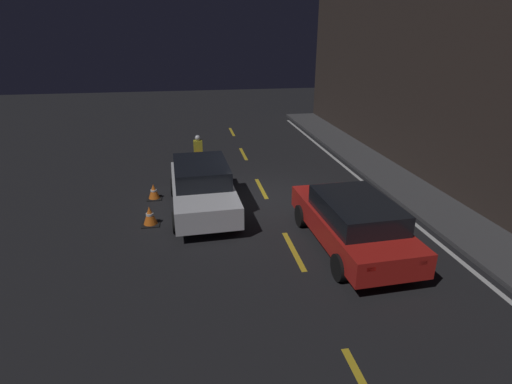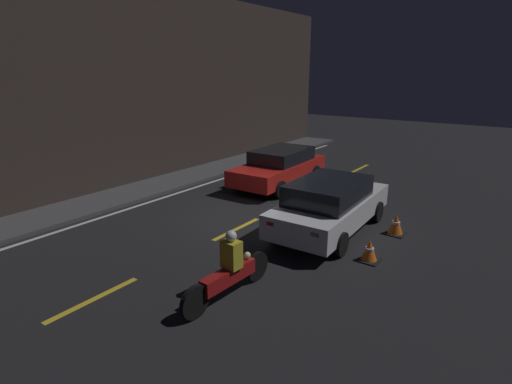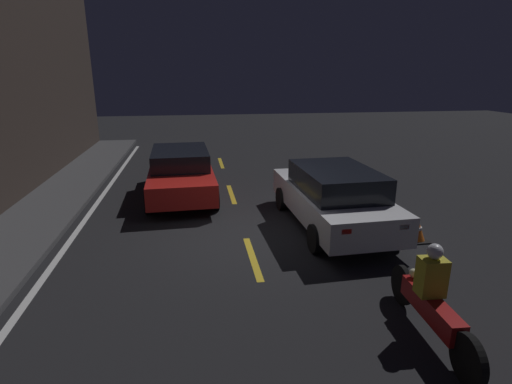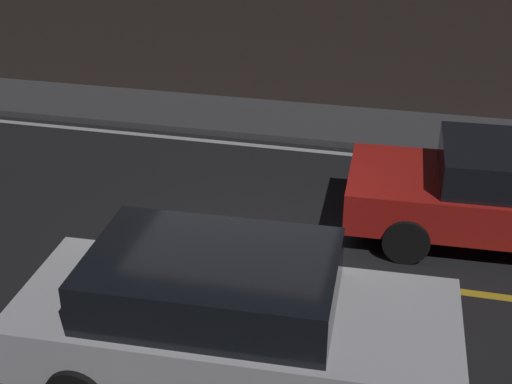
{
  "view_description": "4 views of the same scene",
  "coord_description": "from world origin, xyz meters",
  "px_view_note": "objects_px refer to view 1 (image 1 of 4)",
  "views": [
    {
      "loc": [
        12.2,
        -2.52,
        5.24
      ],
      "look_at": [
        1.13,
        -0.57,
        0.74
      ],
      "focal_mm": 28.0,
      "sensor_mm": 36.0,
      "label": 1
    },
    {
      "loc": [
        -9.19,
        -6.63,
        4.3
      ],
      "look_at": [
        0.23,
        0.22,
        0.76
      ],
      "focal_mm": 28.0,
      "sensor_mm": 36.0,
      "label": 2
    },
    {
      "loc": [
        -8.32,
        1.08,
        3.62
      ],
      "look_at": [
        -0.01,
        -0.22,
        1.1
      ],
      "focal_mm": 28.0,
      "sensor_mm": 36.0,
      "label": 3
    },
    {
      "loc": [
        2.08,
        -7.85,
        5.25
      ],
      "look_at": [
        0.06,
        0.58,
        0.8
      ],
      "focal_mm": 50.0,
      "sensor_mm": 36.0,
      "label": 4
    }
  ],
  "objects_px": {
    "motorcycle": "(199,154)",
    "traffic_cone_mid": "(150,216)",
    "sedan_white": "(202,186)",
    "traffic_cone_near": "(154,192)",
    "taxi_red": "(352,221)"
  },
  "relations": [
    {
      "from": "traffic_cone_mid",
      "to": "sedan_white",
      "type": "bearing_deg",
      "value": 118.42
    },
    {
      "from": "taxi_red",
      "to": "motorcycle",
      "type": "relative_size",
      "value": 1.89
    },
    {
      "from": "taxi_red",
      "to": "traffic_cone_near",
      "type": "bearing_deg",
      "value": 48.91
    },
    {
      "from": "motorcycle",
      "to": "traffic_cone_mid",
      "type": "bearing_deg",
      "value": -14.38
    },
    {
      "from": "taxi_red",
      "to": "motorcycle",
      "type": "height_order",
      "value": "taxi_red"
    },
    {
      "from": "taxi_red",
      "to": "traffic_cone_near",
      "type": "relative_size",
      "value": 8.71
    },
    {
      "from": "taxi_red",
      "to": "traffic_cone_near",
      "type": "distance_m",
      "value": 6.79
    },
    {
      "from": "sedan_white",
      "to": "taxi_red",
      "type": "height_order",
      "value": "sedan_white"
    },
    {
      "from": "sedan_white",
      "to": "traffic_cone_near",
      "type": "distance_m",
      "value": 2.02
    },
    {
      "from": "traffic_cone_near",
      "to": "traffic_cone_mid",
      "type": "relative_size",
      "value": 0.91
    },
    {
      "from": "motorcycle",
      "to": "traffic_cone_near",
      "type": "bearing_deg",
      "value": -24.22
    },
    {
      "from": "sedan_white",
      "to": "motorcycle",
      "type": "distance_m",
      "value": 4.32
    },
    {
      "from": "sedan_white",
      "to": "traffic_cone_mid",
      "type": "relative_size",
      "value": 7.96
    },
    {
      "from": "sedan_white",
      "to": "traffic_cone_mid",
      "type": "distance_m",
      "value": 1.87
    },
    {
      "from": "taxi_red",
      "to": "traffic_cone_near",
      "type": "height_order",
      "value": "taxi_red"
    }
  ]
}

